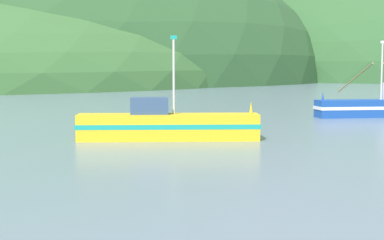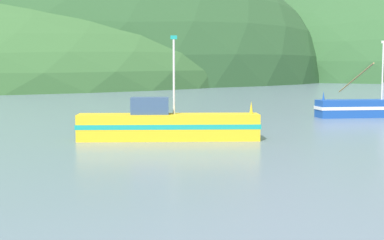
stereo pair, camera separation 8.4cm
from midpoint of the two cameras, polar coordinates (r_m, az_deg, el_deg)
name	(u,v)px [view 1 (the left image)]	position (r m, az deg, el deg)	size (l,w,h in m)	color
fishing_boat_yellow	(167,125)	(31.46, -2.61, -0.50)	(10.19, 2.49, 5.76)	gold
fishing_boat_blue	(379,106)	(48.54, 18.20, 1.35)	(10.16, 15.73, 6.15)	#19479E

